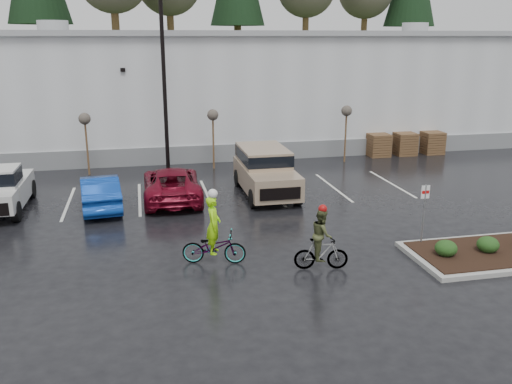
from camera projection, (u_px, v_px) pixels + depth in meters
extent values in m
plane|color=black|center=(316.00, 259.00, 17.46)|extent=(120.00, 120.00, 0.00)
cube|color=silver|center=(216.00, 88.00, 37.14)|extent=(60.00, 15.00, 7.00)
cube|color=slate|center=(236.00, 153.00, 30.89)|extent=(60.00, 0.12, 1.00)
cube|color=#999B9E|center=(215.00, 34.00, 36.16)|extent=(60.50, 15.50, 0.30)
cube|color=#2A421B|center=(186.00, 73.00, 58.87)|extent=(80.00, 25.00, 6.00)
cylinder|color=black|center=(164.00, 87.00, 26.66)|extent=(0.20, 0.20, 9.00)
cylinder|color=#49351D|center=(87.00, 148.00, 27.65)|extent=(0.10, 0.10, 2.80)
sphere|color=#464138|center=(85.00, 119.00, 27.23)|extent=(0.60, 0.60, 0.60)
cylinder|color=#49351D|center=(213.00, 143.00, 28.97)|extent=(0.10, 0.10, 2.80)
sphere|color=#464138|center=(213.00, 115.00, 28.55)|extent=(0.60, 0.60, 0.60)
cylinder|color=#49351D|center=(345.00, 138.00, 30.50)|extent=(0.10, 0.10, 2.80)
sphere|color=#464138|center=(347.00, 111.00, 30.08)|extent=(0.60, 0.60, 0.60)
cube|color=#49351D|center=(378.00, 145.00, 32.15)|extent=(1.20, 1.20, 1.35)
cube|color=#49351D|center=(405.00, 144.00, 32.49)|extent=(1.20, 1.20, 1.35)
cube|color=#49351D|center=(432.00, 143.00, 32.86)|extent=(1.20, 1.20, 1.35)
ellipsoid|color=#153813|center=(446.00, 248.00, 17.22)|extent=(0.70, 0.70, 0.52)
ellipsoid|color=#153813|center=(488.00, 245.00, 17.52)|extent=(0.70, 0.70, 0.52)
cylinder|color=gray|center=(423.00, 216.00, 18.11)|extent=(0.05, 0.05, 2.20)
cube|color=white|center=(425.00, 192.00, 17.88)|extent=(0.30, 0.02, 0.45)
cube|color=red|center=(426.00, 192.00, 17.87)|extent=(0.26, 0.02, 0.10)
imported|color=#0D3798|center=(100.00, 192.00, 22.38)|extent=(1.96, 4.43, 1.41)
imported|color=maroon|center=(172.00, 184.00, 23.56)|extent=(2.49, 5.21, 1.44)
imported|color=#3F3F44|center=(214.00, 247.00, 17.00)|extent=(2.11, 1.16, 1.05)
imported|color=#96F10D|center=(213.00, 225.00, 16.79)|extent=(0.59, 0.76, 1.84)
sphere|color=silver|center=(213.00, 194.00, 16.51)|extent=(0.30, 0.30, 0.30)
imported|color=#3F3F44|center=(321.00, 254.00, 16.55)|extent=(1.66, 0.75, 1.00)
imported|color=#414726|center=(322.00, 234.00, 16.37)|extent=(0.55, 0.83, 1.58)
sphere|color=#990C0C|center=(323.00, 209.00, 16.14)|extent=(0.26, 0.26, 0.26)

